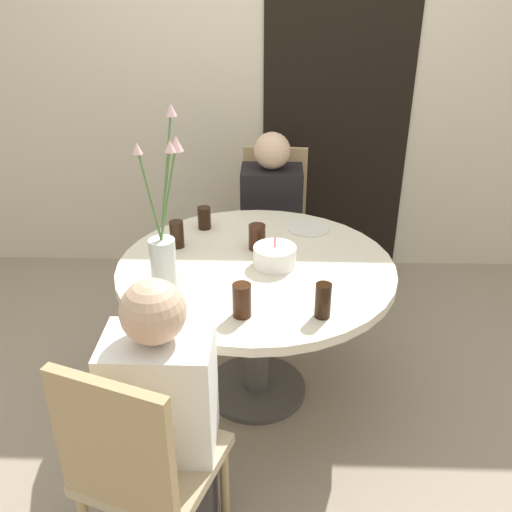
{
  "coord_description": "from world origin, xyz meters",
  "views": [
    {
      "loc": [
        0.07,
        -2.17,
        1.88
      ],
      "look_at": [
        0.0,
        0.0,
        0.74
      ],
      "focal_mm": 40.0,
      "sensor_mm": 36.0,
      "label": 1
    }
  ],
  "objects_px": {
    "flower_vase": "(164,243)",
    "side_plate": "(309,228)",
    "person_guest": "(271,228)",
    "drink_glass_2": "(323,300)",
    "chair_right_flank": "(138,463)",
    "drink_glass_4": "(204,218)",
    "birthday_cake": "(275,256)",
    "chair_far_back": "(273,216)",
    "person_woman": "(165,429)",
    "drink_glass_1": "(177,234)",
    "drink_glass_0": "(242,300)",
    "drink_glass_3": "(256,237)"
  },
  "relations": [
    {
      "from": "birthday_cake",
      "to": "drink_glass_2",
      "type": "bearing_deg",
      "value": -65.61
    },
    {
      "from": "drink_glass_4",
      "to": "person_woman",
      "type": "xyz_separation_m",
      "value": [
        -0.02,
        -1.14,
        -0.26
      ]
    },
    {
      "from": "chair_right_flank",
      "to": "person_woman",
      "type": "height_order",
      "value": "person_woman"
    },
    {
      "from": "birthday_cake",
      "to": "drink_glass_1",
      "type": "bearing_deg",
      "value": 159.27
    },
    {
      "from": "drink_glass_2",
      "to": "person_woman",
      "type": "xyz_separation_m",
      "value": [
        -0.54,
        -0.38,
        -0.27
      ]
    },
    {
      "from": "drink_glass_3",
      "to": "drink_glass_4",
      "type": "bearing_deg",
      "value": 140.15
    },
    {
      "from": "flower_vase",
      "to": "side_plate",
      "type": "height_order",
      "value": "flower_vase"
    },
    {
      "from": "chair_far_back",
      "to": "side_plate",
      "type": "bearing_deg",
      "value": -69.93
    },
    {
      "from": "drink_glass_1",
      "to": "chair_far_back",
      "type": "bearing_deg",
      "value": 61.76
    },
    {
      "from": "chair_far_back",
      "to": "person_woman",
      "type": "relative_size",
      "value": 0.85
    },
    {
      "from": "drink_glass_2",
      "to": "side_plate",
      "type": "bearing_deg",
      "value": 90.78
    },
    {
      "from": "drink_glass_0",
      "to": "drink_glass_4",
      "type": "height_order",
      "value": "drink_glass_0"
    },
    {
      "from": "chair_right_flank",
      "to": "drink_glass_4",
      "type": "distance_m",
      "value": 1.32
    },
    {
      "from": "drink_glass_0",
      "to": "chair_right_flank",
      "type": "bearing_deg",
      "value": -119.3
    },
    {
      "from": "drink_glass_1",
      "to": "person_woman",
      "type": "xyz_separation_m",
      "value": [
        0.09,
        -0.93,
        -0.27
      ]
    },
    {
      "from": "person_guest",
      "to": "person_woman",
      "type": "height_order",
      "value": "same"
    },
    {
      "from": "birthday_cake",
      "to": "flower_vase",
      "type": "relative_size",
      "value": 0.26
    },
    {
      "from": "chair_right_flank",
      "to": "drink_glass_3",
      "type": "relative_size",
      "value": 7.65
    },
    {
      "from": "drink_glass_1",
      "to": "drink_glass_2",
      "type": "bearing_deg",
      "value": -41.86
    },
    {
      "from": "side_plate",
      "to": "drink_glass_4",
      "type": "bearing_deg",
      "value": -179.64
    },
    {
      "from": "birthday_cake",
      "to": "person_guest",
      "type": "distance_m",
      "value": 0.87
    },
    {
      "from": "chair_far_back",
      "to": "drink_glass_3",
      "type": "xyz_separation_m",
      "value": [
        -0.08,
        -0.83,
        0.26
      ]
    },
    {
      "from": "flower_vase",
      "to": "person_guest",
      "type": "height_order",
      "value": "flower_vase"
    },
    {
      "from": "drink_glass_0",
      "to": "drink_glass_2",
      "type": "distance_m",
      "value": 0.3
    },
    {
      "from": "drink_glass_3",
      "to": "person_guest",
      "type": "distance_m",
      "value": 0.72
    },
    {
      "from": "flower_vase",
      "to": "drink_glass_3",
      "type": "height_order",
      "value": "flower_vase"
    },
    {
      "from": "drink_glass_3",
      "to": "person_woman",
      "type": "relative_size",
      "value": 0.11
    },
    {
      "from": "birthday_cake",
      "to": "person_guest",
      "type": "height_order",
      "value": "person_guest"
    },
    {
      "from": "chair_far_back",
      "to": "drink_glass_0",
      "type": "height_order",
      "value": "chair_far_back"
    },
    {
      "from": "chair_right_flank",
      "to": "drink_glass_0",
      "type": "distance_m",
      "value": 0.66
    },
    {
      "from": "drink_glass_4",
      "to": "drink_glass_2",
      "type": "bearing_deg",
      "value": -55.71
    },
    {
      "from": "chair_far_back",
      "to": "side_plate",
      "type": "distance_m",
      "value": 0.67
    },
    {
      "from": "drink_glass_1",
      "to": "person_woman",
      "type": "relative_size",
      "value": 0.12
    },
    {
      "from": "person_woman",
      "to": "drink_glass_2",
      "type": "bearing_deg",
      "value": 35.14
    },
    {
      "from": "person_guest",
      "to": "person_woman",
      "type": "xyz_separation_m",
      "value": [
        -0.34,
        -1.59,
        0.0
      ]
    },
    {
      "from": "drink_glass_0",
      "to": "drink_glass_1",
      "type": "height_order",
      "value": "drink_glass_0"
    },
    {
      "from": "person_guest",
      "to": "drink_glass_2",
      "type": "bearing_deg",
      "value": -80.92
    },
    {
      "from": "flower_vase",
      "to": "side_plate",
      "type": "distance_m",
      "value": 0.83
    },
    {
      "from": "birthday_cake",
      "to": "flower_vase",
      "type": "xyz_separation_m",
      "value": [
        -0.44,
        -0.17,
        0.14
      ]
    },
    {
      "from": "chair_right_flank",
      "to": "drink_glass_1",
      "type": "xyz_separation_m",
      "value": [
        -0.03,
        1.09,
        0.26
      ]
    },
    {
      "from": "chair_far_back",
      "to": "flower_vase",
      "type": "height_order",
      "value": "flower_vase"
    },
    {
      "from": "chair_right_flank",
      "to": "drink_glass_4",
      "type": "height_order",
      "value": "chair_right_flank"
    },
    {
      "from": "chair_right_flank",
      "to": "birthday_cake",
      "type": "height_order",
      "value": "chair_right_flank"
    },
    {
      "from": "drink_glass_0",
      "to": "drink_glass_1",
      "type": "xyz_separation_m",
      "value": [
        -0.33,
        0.56,
        -0.0
      ]
    },
    {
      "from": "flower_vase",
      "to": "drink_glass_0",
      "type": "xyz_separation_m",
      "value": [
        0.32,
        -0.22,
        -0.12
      ]
    },
    {
      "from": "person_guest",
      "to": "person_woman",
      "type": "distance_m",
      "value": 1.63
    },
    {
      "from": "chair_right_flank",
      "to": "drink_glass_2",
      "type": "bearing_deg",
      "value": -118.36
    },
    {
      "from": "chair_far_back",
      "to": "drink_glass_2",
      "type": "height_order",
      "value": "chair_far_back"
    },
    {
      "from": "drink_glass_1",
      "to": "drink_glass_3",
      "type": "xyz_separation_m",
      "value": [
        0.36,
        -0.01,
        -0.0
      ]
    },
    {
      "from": "side_plate",
      "to": "person_woman",
      "type": "height_order",
      "value": "person_woman"
    }
  ]
}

